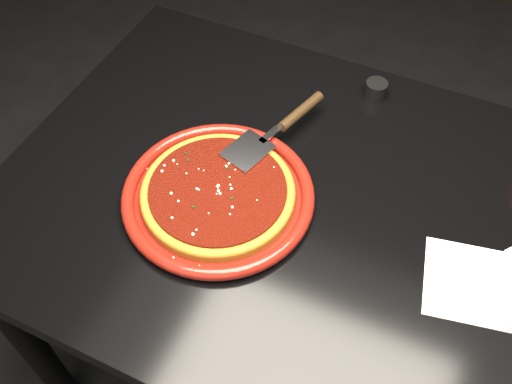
% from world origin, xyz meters
% --- Properties ---
extents(floor, '(4.00, 4.00, 0.01)m').
position_xyz_m(floor, '(0.00, 0.00, -0.01)').
color(floor, black).
rests_on(floor, ground).
extents(table, '(1.20, 0.80, 0.75)m').
position_xyz_m(table, '(0.00, 0.00, 0.38)').
color(table, black).
rests_on(table, floor).
extents(plate, '(0.35, 0.35, 0.03)m').
position_xyz_m(plate, '(-0.19, -0.06, 0.76)').
color(plate, maroon).
rests_on(plate, table).
extents(pizza_crust, '(0.28, 0.28, 0.01)m').
position_xyz_m(pizza_crust, '(-0.19, -0.06, 0.77)').
color(pizza_crust, '#8E601A').
rests_on(pizza_crust, plate).
extents(pizza_crust_rim, '(0.28, 0.28, 0.02)m').
position_xyz_m(pizza_crust_rim, '(-0.19, -0.06, 0.77)').
color(pizza_crust_rim, '#8E601A').
rests_on(pizza_crust_rim, plate).
extents(pizza_sauce, '(0.25, 0.25, 0.01)m').
position_xyz_m(pizza_sauce, '(-0.19, -0.06, 0.78)').
color(pizza_sauce, '#62150A').
rests_on(pizza_sauce, plate).
extents(parmesan_dusting, '(0.23, 0.23, 0.01)m').
position_xyz_m(parmesan_dusting, '(-0.19, -0.06, 0.79)').
color(parmesan_dusting, beige).
rests_on(parmesan_dusting, plate).
extents(basil_flecks, '(0.22, 0.22, 0.00)m').
position_xyz_m(basil_flecks, '(-0.19, -0.06, 0.78)').
color(basil_flecks, black).
rests_on(basil_flecks, plate).
extents(pizza_server, '(0.16, 0.30, 0.02)m').
position_xyz_m(pizza_server, '(-0.15, 0.10, 0.79)').
color(pizza_server, silver).
rests_on(pizza_server, plate).
extents(napkin_a, '(0.17, 0.17, 0.00)m').
position_xyz_m(napkin_a, '(0.25, -0.04, 0.75)').
color(napkin_a, white).
rests_on(napkin_a, table).
extents(ramekin, '(0.05, 0.05, 0.03)m').
position_xyz_m(ramekin, '(-0.02, 0.32, 0.77)').
color(ramekin, black).
rests_on(ramekin, table).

